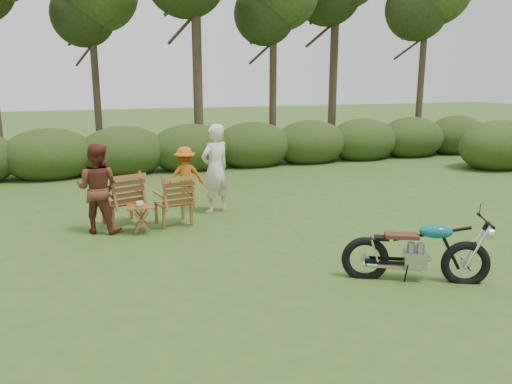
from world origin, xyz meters
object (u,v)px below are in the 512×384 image
object	(u,v)px
adult_b	(101,232)
child	(186,204)
motorcycle	(413,280)
side_table	(142,220)
adult_a	(216,212)
lawn_chair_right	(174,224)
lawn_chair_left	(123,224)
cup	(140,204)

from	to	relation	value
adult_b	child	size ratio (longest dim) A/B	1.26
motorcycle	side_table	distance (m)	4.77
adult_a	adult_b	world-z (taller)	adult_a
motorcycle	lawn_chair_right	bearing A→B (deg)	152.26
motorcycle	lawn_chair_left	size ratio (longest dim) A/B	1.82
side_table	cup	size ratio (longest dim) A/B	4.04
adult_a	adult_b	distance (m)	2.43
motorcycle	adult_a	world-z (taller)	adult_a
lawn_chair_right	side_table	world-z (taller)	side_table
lawn_chair_right	side_table	size ratio (longest dim) A/B	1.98
motorcycle	cup	bearing A→B (deg)	161.68
lawn_chair_right	adult_a	world-z (taller)	adult_a
motorcycle	lawn_chair_right	world-z (taller)	motorcycle
lawn_chair_left	adult_a	size ratio (longest dim) A/B	0.56
lawn_chair_right	adult_b	xyz separation A→B (m)	(-1.35, -0.02, 0.00)
motorcycle	lawn_chair_left	bearing A→B (deg)	158.28
motorcycle	adult_b	bearing A→B (deg)	164.03
lawn_chair_left	child	bearing A→B (deg)	-160.52
child	cup	bearing A→B (deg)	55.34
motorcycle	adult_b	xyz separation A→B (m)	(-3.99, 3.78, 0.00)
lawn_chair_right	adult_b	bearing A→B (deg)	-8.16
side_table	child	size ratio (longest dim) A/B	0.39
side_table	adult_b	bearing A→B (deg)	154.53
lawn_chair_left	adult_b	world-z (taller)	adult_b
cup	adult_a	xyz separation A→B (m)	(1.66, 1.00, -0.56)
child	lawn_chair_left	bearing A→B (deg)	35.73
motorcycle	cup	distance (m)	4.78
cup	adult_b	bearing A→B (deg)	150.95
cup	adult_b	distance (m)	0.96
adult_b	motorcycle	bearing A→B (deg)	162.75
motorcycle	lawn_chair_left	world-z (taller)	motorcycle
motorcycle	child	distance (m)	5.65
lawn_chair_right	adult_b	world-z (taller)	adult_b
side_table	child	xyz separation A→B (m)	(1.18, 1.79, -0.25)
lawn_chair_right	cup	distance (m)	0.96
cup	adult_b	world-z (taller)	adult_b
adult_a	child	bearing A→B (deg)	-85.10
motorcycle	cup	world-z (taller)	cup
adult_b	child	world-z (taller)	adult_b
motorcycle	adult_a	distance (m)	4.70
lawn_chair_left	child	xyz separation A→B (m)	(1.46, 1.10, 0.00)
adult_a	lawn_chair_right	bearing A→B (deg)	6.83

